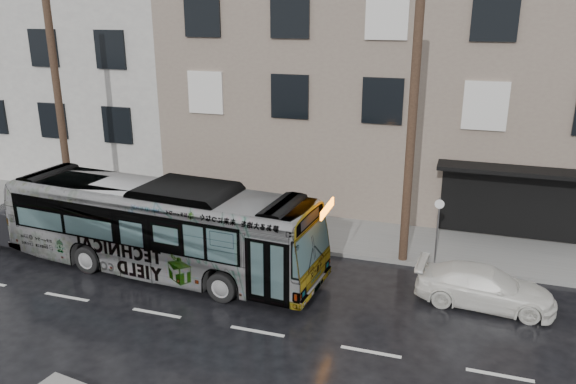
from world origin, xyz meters
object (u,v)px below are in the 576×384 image
object	(u,v)px
utility_pole_front	(411,135)
utility_pole_rear	(60,112)
sign_post	(437,231)
bus	(160,227)
white_sedan	(485,287)
dark_sedan	(26,227)

from	to	relation	value
utility_pole_front	utility_pole_rear	bearing A→B (deg)	180.00
utility_pole_front	sign_post	bearing A→B (deg)	0.00
utility_pole_front	bus	xyz separation A→B (m)	(-7.83, -3.12, -3.07)
sign_post	white_sedan	size ratio (longest dim) A/B	0.59
dark_sedan	utility_pole_front	bearing A→B (deg)	-76.68
sign_post	bus	distance (m)	9.46
utility_pole_front	utility_pole_rear	size ratio (longest dim) A/B	1.00
utility_pole_rear	sign_post	xyz separation A→B (m)	(15.10, 0.00, -3.30)
utility_pole_rear	dark_sedan	xyz separation A→B (m)	(0.22, -2.86, -3.88)
utility_pole_rear	white_sedan	world-z (taller)	utility_pole_rear
utility_pole_rear	bus	world-z (taller)	utility_pole_rear
bus	dark_sedan	bearing A→B (deg)	92.18
utility_pole_rear	bus	xyz separation A→B (m)	(6.17, -3.12, -3.07)
white_sedan	dark_sedan	bearing A→B (deg)	95.81
utility_pole_rear	dark_sedan	size ratio (longest dim) A/B	1.92
utility_pole_rear	sign_post	size ratio (longest dim) A/B	3.75
utility_pole_rear	bus	distance (m)	7.56
sign_post	bus	size ratio (longest dim) A/B	0.21
bus	utility_pole_rear	bearing A→B (deg)	67.85
utility_pole_front	utility_pole_rear	xyz separation A→B (m)	(-14.00, 0.00, 0.00)
utility_pole_rear	sign_post	distance (m)	15.46
white_sedan	sign_post	bearing A→B (deg)	39.35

